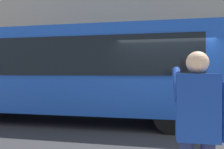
# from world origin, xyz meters

# --- Properties ---
(ground_plane) EXTENTS (60.00, 60.00, 0.00)m
(ground_plane) POSITION_xyz_m (0.00, 0.00, 0.00)
(ground_plane) COLOR #2B2B2D
(red_bus) EXTENTS (9.05, 2.54, 3.08)m
(red_bus) POSITION_xyz_m (2.83, -0.68, 1.68)
(red_bus) COLOR #1947AD
(red_bus) RESTS_ON ground_plane
(pedestrian_photographer) EXTENTS (0.53, 0.52, 1.70)m
(pedestrian_photographer) POSITION_xyz_m (-0.25, 4.37, 1.14)
(pedestrian_photographer) COLOR #1E2347
(pedestrian_photographer) RESTS_ON sidewalk_curb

